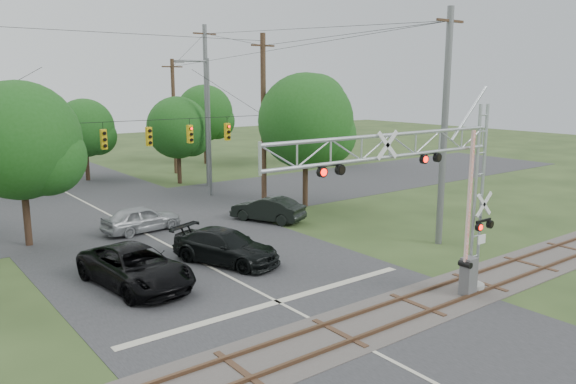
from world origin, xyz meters
TOP-DOWN VIEW (x-y plane):
  - ground at (0.00, 0.00)m, footprint 160.00×160.00m
  - road_main at (0.00, 10.00)m, footprint 14.00×90.00m
  - road_cross at (0.00, 24.00)m, footprint 90.00×12.00m
  - railroad_track at (0.00, 2.00)m, footprint 90.00×3.20m
  - crossing_gantry at (3.83, 1.64)m, footprint 10.98×0.96m
  - traffic_signal_span at (0.91, 20.00)m, footprint 19.34×0.36m
  - pickup_black at (-3.63, 10.50)m, footprint 3.49×6.28m
  - car_dark at (0.95, 10.90)m, footprint 4.05×5.83m
  - sedan_silver at (0.06, 18.60)m, footprint 4.63×2.27m
  - suv_dark at (7.17, 16.28)m, footprint 3.35×4.82m
  - streetlight at (8.14, 25.29)m, footprint 2.68×0.28m
  - utility_poles at (2.66, 22.81)m, footprint 25.57×29.97m
  - treeline at (-0.31, 32.54)m, footprint 57.32×28.86m

SIDE VIEW (x-z plane):
  - ground at x=0.00m, z-range 0.00..0.00m
  - road_main at x=0.00m, z-range 0.00..0.02m
  - road_cross at x=0.00m, z-range 0.00..0.02m
  - railroad_track at x=0.00m, z-range -0.05..0.11m
  - suv_dark at x=7.17m, z-range 0.00..1.51m
  - sedan_silver at x=0.06m, z-range 0.00..1.52m
  - car_dark at x=0.95m, z-range 0.00..1.57m
  - pickup_black at x=-3.63m, z-range 0.00..1.66m
  - crossing_gantry at x=3.83m, z-range 0.88..8.42m
  - treeline at x=-0.31m, z-range 0.86..10.11m
  - streetlight at x=8.14m, z-range 0.60..10.64m
  - traffic_signal_span at x=0.91m, z-range -0.09..11.41m
  - utility_poles at x=2.66m, z-range -0.57..12.18m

